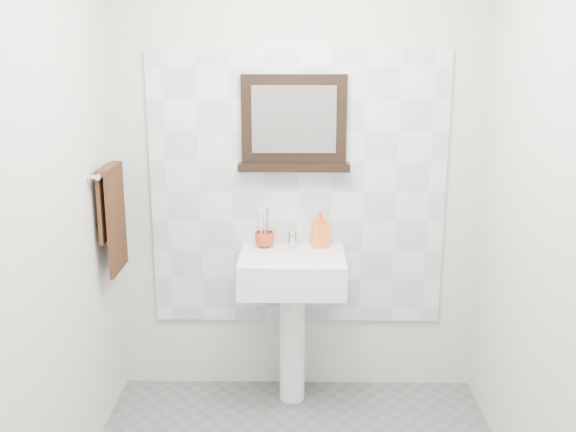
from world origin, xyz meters
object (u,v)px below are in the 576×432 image
Objects in this scene: pedestal_sink at (292,287)px; soap_dispenser at (320,229)px; toothbrush_cup at (265,240)px; framed_mirror at (294,125)px; hand_towel at (112,211)px.

pedestal_sink is 4.90× the size of soap_dispenser.
framed_mirror is at bearing 21.16° from toothbrush_cup.
soap_dispenser is at bearing 3.53° from toothbrush_cup.
framed_mirror is 1.04m from hand_towel.
toothbrush_cup is 0.18× the size of framed_mirror.
soap_dispenser is 1.09m from hand_towel.
pedestal_sink is 0.35m from soap_dispenser.
framed_mirror is at bearing 88.03° from pedestal_sink.
pedestal_sink is 1.62× the size of framed_mirror.
pedestal_sink is 1.01m from hand_towel.
soap_dispenser is (0.30, 0.02, 0.06)m from toothbrush_cup.
soap_dispenser reaches higher than pedestal_sink.
framed_mirror reaches higher than pedestal_sink.
pedestal_sink is 1.75× the size of hand_towel.
toothbrush_cup is at bearing 13.72° from hand_towel.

